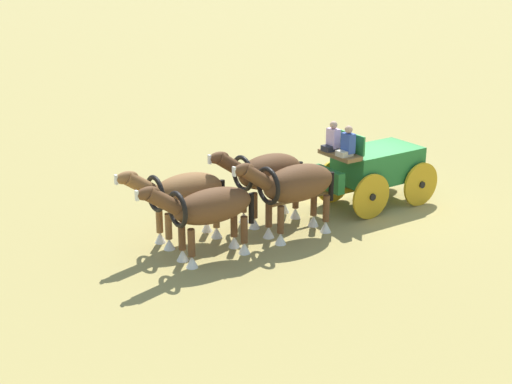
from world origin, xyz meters
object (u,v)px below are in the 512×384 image
Objects in this scene: show_wagon at (373,166)px; draft_horse_lead_near at (207,209)px; draft_horse_lead_off at (182,194)px; draft_horse_rear_off at (266,174)px; draft_horse_rear_near at (294,186)px.

draft_horse_lead_near is (6.01, 0.56, 0.11)m from show_wagon.
show_wagon is 1.71× the size of draft_horse_lead_near.
show_wagon reaches higher than draft_horse_lead_off.
show_wagon reaches higher than draft_horse_lead_near.
draft_horse_rear_off reaches higher than draft_horse_lead_off.
draft_horse_rear_off is at bearing -154.44° from draft_horse_lead_near.
draft_horse_lead_off is (2.59, -1.34, -0.09)m from draft_horse_rear_near.
draft_horse_lead_off is at bearing -27.33° from draft_horse_rear_near.
draft_horse_rear_near is (3.39, 0.60, 0.21)m from show_wagon.
draft_horse_lead_near is (2.62, -0.04, -0.10)m from draft_horse_rear_near.
show_wagon is at bearing 168.29° from draft_horse_rear_off.
show_wagon reaches higher than draft_horse_rear_off.
draft_horse_rear_near is 1.30m from draft_horse_rear_off.
draft_horse_lead_off is (2.61, -0.04, -0.07)m from draft_horse_rear_off.
show_wagon is 1.78× the size of draft_horse_rear_off.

